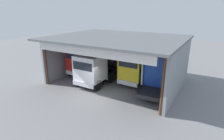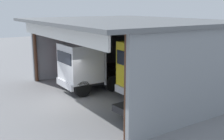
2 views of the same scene
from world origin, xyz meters
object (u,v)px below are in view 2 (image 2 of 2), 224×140
object	(u,v)px
truck_yellow_right_bay	(144,69)
tool_cart	(190,86)
truck_blue_center_bay	(168,80)
truck_white_center_right_bay	(84,66)
oil_drum	(184,84)
truck_red_center_left_bay	(88,55)

from	to	relation	value
truck_yellow_right_bay	tool_cart	world-z (taller)	truck_yellow_right_bay
truck_blue_center_bay	tool_cart	xyz separation A→B (m)	(-1.87, 3.89, -1.38)
truck_white_center_right_bay	tool_cart	size ratio (longest dim) A/B	4.79
oil_drum	truck_yellow_right_bay	bearing A→B (deg)	-92.97
truck_red_center_left_bay	tool_cart	world-z (taller)	truck_red_center_left_bay
truck_red_center_left_bay	truck_yellow_right_bay	xyz separation A→B (m)	(6.29, 0.63, -0.02)
truck_white_center_right_bay	truck_yellow_right_bay	size ratio (longest dim) A/B	1.09
truck_yellow_right_bay	truck_red_center_left_bay	bearing A→B (deg)	7.32
truck_red_center_left_bay	truck_yellow_right_bay	size ratio (longest dim) A/B	1.06
truck_yellow_right_bay	truck_blue_center_bay	size ratio (longest dim) A/B	0.94
truck_red_center_left_bay	truck_blue_center_bay	size ratio (longest dim) A/B	1.00
tool_cart	truck_blue_center_bay	bearing A→B (deg)	-64.30
truck_white_center_right_bay	oil_drum	distance (m)	7.00
truck_blue_center_bay	oil_drum	bearing A→B (deg)	118.52
truck_white_center_right_bay	tool_cart	xyz separation A→B (m)	(4.28, 5.75, -1.23)
truck_white_center_right_bay	tool_cart	bearing A→B (deg)	-126.85
oil_drum	tool_cart	world-z (taller)	tool_cart
truck_blue_center_bay	oil_drum	distance (m)	4.87
truck_red_center_left_bay	truck_white_center_right_bay	size ratio (longest dim) A/B	0.98
truck_yellow_right_bay	truck_white_center_right_bay	bearing A→B (deg)	35.53
truck_white_center_right_bay	truck_blue_center_bay	xyz separation A→B (m)	(6.16, 1.85, 0.15)
truck_red_center_left_bay	truck_blue_center_bay	distance (m)	8.93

